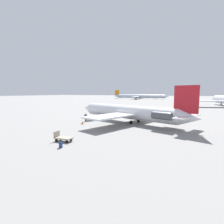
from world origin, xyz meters
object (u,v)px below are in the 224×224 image
(passenger, at_px, (86,117))
(suitcase, at_px, (61,145))
(airplane_far_right, at_px, (140,96))
(boarding_stairs, at_px, (91,119))
(airplane_main, at_px, (130,112))
(luggage_cart, at_px, (63,138))

(passenger, relative_size, suitcase, 1.98)
(airplane_far_right, height_order, boarding_stairs, airplane_far_right)
(airplane_main, bearing_deg, airplane_far_right, -55.88)
(boarding_stairs, height_order, luggage_cart, boarding_stairs)
(passenger, distance_m, luggage_cart, 15.27)
(boarding_stairs, distance_m, suitcase, 18.52)
(airplane_main, distance_m, passenger, 9.39)
(luggage_cart, bearing_deg, passenger, -70.76)
(luggage_cart, bearing_deg, boarding_stairs, -74.48)
(boarding_stairs, distance_m, luggage_cart, 16.08)
(airplane_main, bearing_deg, boarding_stairs, 27.56)
(airplane_far_right, bearing_deg, suitcase, -82.61)
(luggage_cart, distance_m, suitcase, 2.53)
(airplane_far_right, distance_m, suitcase, 152.14)
(airplane_far_right, distance_m, passenger, 134.82)
(passenger, bearing_deg, airplane_far_right, 30.16)
(passenger, distance_m, suitcase, 17.74)
(suitcase, bearing_deg, luggage_cart, -51.45)
(airplane_far_right, height_order, luggage_cart, airplane_far_right)
(airplane_far_right, distance_m, boarding_stairs, 133.85)
(airplane_far_right, distance_m, luggage_cart, 149.81)
(airplane_far_right, relative_size, luggage_cart, 22.63)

